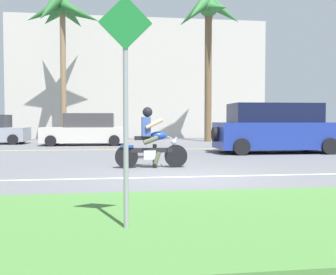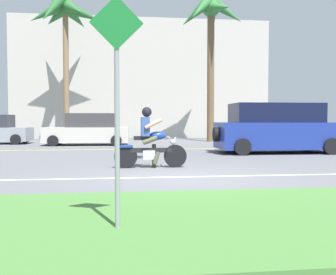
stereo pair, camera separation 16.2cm
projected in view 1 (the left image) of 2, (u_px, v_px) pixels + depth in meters
ground at (166, 163)px, 12.24m from camera, size 56.00×30.00×0.04m
grass_median at (235, 218)px, 5.21m from camera, size 56.00×3.80×0.06m
lane_line_near at (184, 177)px, 9.12m from camera, size 50.40×0.12×0.01m
lane_line_far at (151, 149)px, 17.73m from camera, size 50.40×0.12×0.01m
motorcyclist at (151, 142)px, 10.86m from camera, size 2.02×0.66×1.69m
suv_nearby at (275, 129)px, 15.83m from camera, size 5.08×2.36×2.00m
parked_car_1 at (86, 130)px, 20.59m from camera, size 4.45×2.03×1.68m
palm_tree_0 at (208, 21)px, 23.81m from camera, size 4.15×4.26×8.91m
palm_tree_1 at (62, 17)px, 24.23m from camera, size 4.83×4.56×9.17m
street_sign at (126, 91)px, 4.53m from camera, size 0.62×0.06×2.76m
building_far at (139, 81)px, 29.89m from camera, size 18.65×4.00×8.66m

